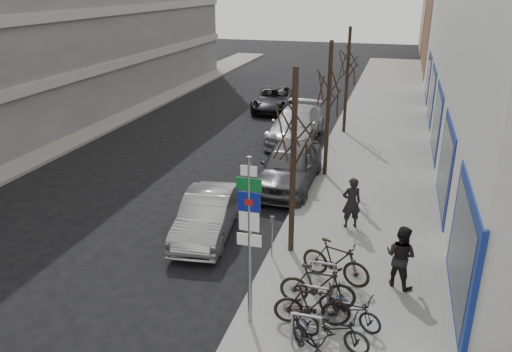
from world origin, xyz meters
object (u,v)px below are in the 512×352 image
Objects in this scene: highway_sign_pole at (249,233)px; bike_far_curb at (332,324)px; parked_car_mid at (290,166)px; parked_car_back at (296,125)px; parked_car_front at (207,215)px; pedestrian_far at (401,256)px; tree_far at (349,55)px; bike_rack at (315,298)px; bike_near_right at (312,304)px; meter_mid at (308,168)px; bike_mid_inner at (318,286)px; bike_near_left at (309,337)px; tree_near at (294,120)px; meter_back at (329,129)px; bike_far_inner at (336,261)px; bike_mid_curb at (350,306)px; pedestrian_near at (351,203)px; lane_car at (274,99)px; tree_mid at (330,78)px; meter_front at (272,232)px.

bike_far_curb is (1.93, -0.27, -1.78)m from highway_sign_pole.
parked_car_mid is 6.17m from parked_car_back.
highway_sign_pole is 5.09m from parked_car_front.
pedestrian_far reaches higher than bike_far_curb.
highway_sign_pole is at bearing -90.69° from tree_far.
parked_car_back is at bearing 103.57° from bike_rack.
parked_car_back is (-3.42, 14.48, 0.12)m from bike_near_right.
meter_mid is 0.74× the size of pedestrian_far.
meter_mid is at bearing -13.49° from parked_car_mid.
parked_car_mid reaches higher than bike_rack.
meter_mid is 0.68× the size of bike_mid_inner.
bike_near_left is 3.83m from pedestrian_far.
highway_sign_pole is 8.65m from meter_mid.
tree_near reaches higher than parked_car_back.
bike_far_inner is at bearing -80.77° from meter_back.
tree_near is 2.84× the size of bike_near_left.
parked_car_back is at bearing 38.79° from bike_mid_curb.
meter_back is at bearing 91.02° from highway_sign_pole.
bike_far_inner is at bearing -13.09° from bike_mid_inner.
pedestrian_near reaches higher than bike_rack.
pedestrian_far is at bearing -59.62° from meter_mid.
parked_car_back is 1.12× the size of lane_car.
tree_mid is 3.17× the size of bike_far_curb.
pedestrian_near is (1.51, -4.50, -3.11)m from tree_mid.
meter_mid is (-1.65, 7.90, 0.26)m from bike_rack.
pedestrian_far is (1.86, 2.22, 0.31)m from bike_near_right.
meter_mid reaches higher than bike_mid_inner.
bike_rack is 16.31m from tree_far.
parked_car_front is (-2.80, -6.00, -3.41)m from tree_mid.
highway_sign_pole is at bearing -64.58° from parked_car_front.
bike_far_curb is at bearing -71.80° from parked_car_mid.
tree_far is 4.34m from parked_car_back.
pedestrian_near reaches higher than meter_front.
bike_far_inner reaches higher than bike_mid_inner.
pedestrian_near is 0.99× the size of pedestrian_far.
tree_near is at bearing 75.13° from bike_near_left.
parked_car_front reaches higher than bike_near_right.
lane_car is (-6.91, 20.20, 0.05)m from bike_mid_curb.
parked_car_back is (-2.22, -1.74, -3.29)m from tree_far.
bike_mid_curb is 5.00m from pedestrian_near.
highway_sign_pole reaches higher than pedestrian_near.
tree_mid is 3.70m from parked_car_mid.
lane_car is at bearing 123.36° from meter_back.
parked_car_front is (-4.00, 2.98, -0.03)m from bike_mid_inner.
parked_car_back is at bearing 30.17° from bike_far_curb.
bike_far_curb is (2.18, -3.28, -0.24)m from meter_front.
bike_near_left is at bearing -57.35° from parked_car_front.
parked_car_front is (-2.35, -10.00, -0.23)m from meter_back.
bike_near_right is 5.46m from parked_car_front.
bike_mid_curb is (2.01, -15.96, -3.47)m from tree_far.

